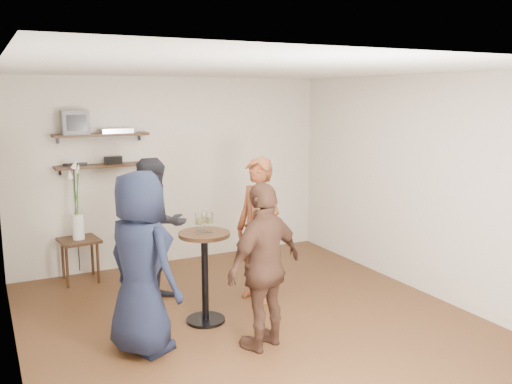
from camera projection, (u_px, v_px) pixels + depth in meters
room at (254, 202)px, 5.42m from camera, size 4.58×5.08×2.68m
shelf_upper at (101, 135)px, 6.96m from camera, size 1.20×0.25×0.04m
shelf_lower at (103, 166)px, 7.03m from camera, size 1.20×0.25×0.04m
crt_monitor at (75, 122)px, 6.78m from camera, size 0.32×0.30×0.30m
dvd_deck at (116, 131)px, 7.03m from camera, size 0.40×0.24×0.06m
radio at (113, 160)px, 7.08m from camera, size 0.22×0.10×0.10m
power_strip at (75, 164)px, 6.91m from camera, size 0.30×0.05×0.03m
side_table at (79, 246)px, 6.87m from camera, size 0.52×0.52×0.56m
vase_lilies at (77, 214)px, 6.79m from camera, size 0.20×0.21×1.03m
drinks_table at (205, 265)px, 5.61m from camera, size 0.53×0.53×0.97m
wine_glass_fl at (199, 220)px, 5.47m from camera, size 0.07×0.07×0.22m
wine_glass_fr at (210, 219)px, 5.53m from camera, size 0.07×0.07×0.21m
wine_glass_bl at (200, 219)px, 5.56m from camera, size 0.06×0.06×0.19m
wine_glass_br at (204, 218)px, 5.55m from camera, size 0.07×0.07×0.22m
person_plaid at (258, 230)px, 6.19m from camera, size 0.59×0.71×1.67m
person_dark at (156, 231)px, 6.14m from camera, size 0.97×0.86×1.67m
person_navy at (141, 263)px, 4.93m from camera, size 0.84×0.98×1.70m
person_brown at (265, 266)px, 5.02m from camera, size 1.00×0.68×1.58m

